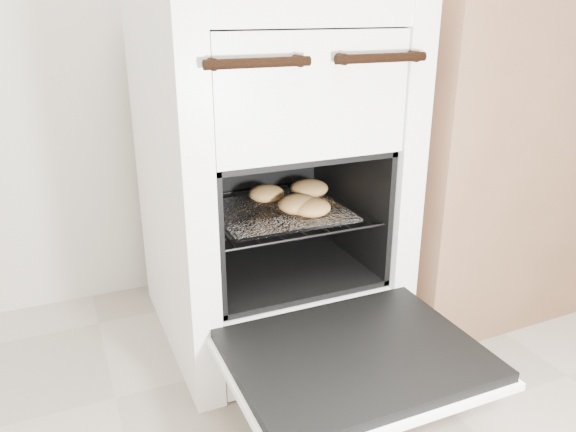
% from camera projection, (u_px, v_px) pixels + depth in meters
% --- Properties ---
extents(stove, '(0.55, 0.61, 0.84)m').
position_uv_depth(stove, '(267.00, 182.00, 1.41)').
color(stove, white).
rests_on(stove, ground).
extents(oven_door, '(0.49, 0.38, 0.03)m').
position_uv_depth(oven_door, '(355.00, 358.00, 1.09)').
color(oven_door, black).
rests_on(oven_door, stove).
extents(oven_rack, '(0.40, 0.38, 0.01)m').
position_uv_depth(oven_rack, '(276.00, 211.00, 1.38)').
color(oven_rack, black).
rests_on(oven_rack, stove).
extents(foil_sheet, '(0.31, 0.27, 0.01)m').
position_uv_depth(foil_sheet, '(279.00, 211.00, 1.36)').
color(foil_sheet, white).
rests_on(foil_sheet, oven_rack).
extents(baked_rolls, '(0.22, 0.25, 0.04)m').
position_uv_depth(baked_rolls, '(297.00, 198.00, 1.38)').
color(baked_rolls, tan).
rests_on(baked_rolls, foil_sheet).
extents(counter, '(0.97, 0.66, 0.96)m').
position_uv_depth(counter, '(504.00, 128.00, 1.70)').
color(counter, brown).
rests_on(counter, ground).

